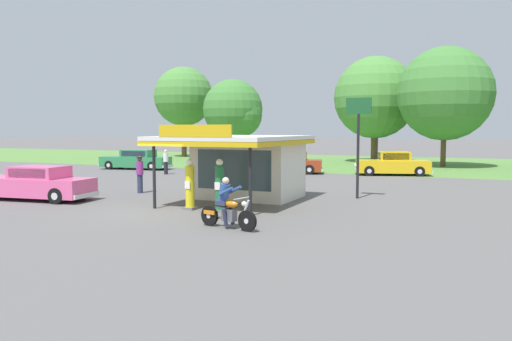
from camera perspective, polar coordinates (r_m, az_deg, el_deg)
The scene contains 17 objects.
ground_plane at distance 19.37m, azimuth -11.41°, elevation -4.44°, with size 300.00×300.00×0.00m, color #5B5959.
grass_verge_strip at distance 46.99m, azimuth 10.31°, elevation 0.90°, with size 120.00×24.00×0.01m, color #56843D.
service_station_kiosk at distance 22.03m, azimuth -1.21°, elevation 0.97°, with size 4.95×6.46×3.20m.
gas_pump_nearside at distance 19.27m, azimuth -7.45°, elevation -1.80°, with size 0.44×0.44×1.92m.
gas_pump_offside at distance 18.64m, azimuth -4.12°, elevation -1.94°, with size 0.44×0.44×1.95m.
motorcycle_with_rider at distance 15.53m, azimuth -3.30°, elevation -4.16°, with size 2.12×0.80×1.58m.
featured_classic_sedan at distance 23.77m, azimuth -23.65°, elevation -1.42°, with size 5.52×2.42×1.46m.
parked_car_back_row_right at distance 39.53m, azimuth -13.36°, elevation 1.14°, with size 5.62×2.50×1.49m.
parked_car_back_row_centre at distance 34.98m, azimuth 3.54°, elevation 0.82°, with size 5.28×2.93×1.52m.
parked_car_back_row_far_left at distance 34.74m, azimuth 15.13°, elevation 0.67°, with size 5.18×3.23×1.56m.
bystander_strolling_foreground at distance 34.65m, azimuth -10.13°, elevation 1.03°, with size 0.34×0.34×1.67m.
bystander_standing_back_lot at distance 24.69m, azimuth -12.95°, elevation -0.30°, with size 0.38×0.38×1.76m.
tree_oak_far_left at distance 56.54m, azimuth -8.16°, elevation 8.23°, with size 6.44×6.44×9.84m.
tree_oak_centre at distance 50.76m, azimuth -2.38°, elevation 6.73°, with size 6.05×5.96×8.01m.
tree_oak_left at distance 43.52m, azimuth 20.36°, elevation 7.82°, with size 7.48×7.48×9.61m.
tree_oak_distant_spare at distance 47.83m, azimuth 13.29°, elevation 8.00°, with size 7.47×7.47×9.66m.
roadside_pole_sign at distance 22.53m, azimuth 11.45°, elevation 4.56°, with size 1.10×0.12×4.40m.
Camera 1 is at (11.13, -15.56, 3.04)m, focal length 35.51 mm.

